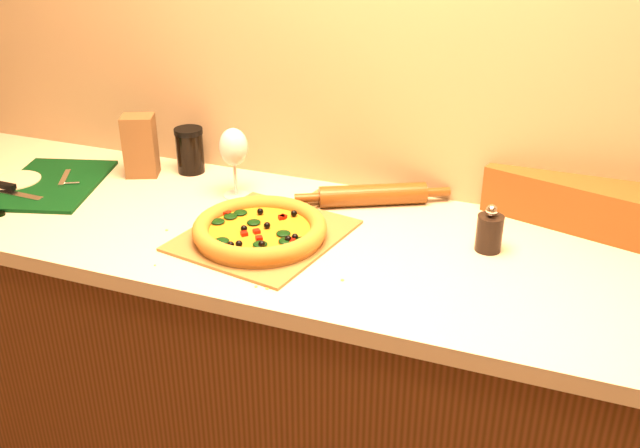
{
  "coord_description": "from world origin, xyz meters",
  "views": [
    {
      "loc": [
        0.45,
        -0.02,
        1.7
      ],
      "look_at": [
        -0.08,
        1.38,
        0.96
      ],
      "focal_mm": 40.0,
      "sensor_mm": 36.0,
      "label": 1
    }
  ],
  "objects_px": {
    "dark_jar": "(190,150)",
    "pepper_grinder": "(489,232)",
    "wine_glass": "(234,149)",
    "cutting_board": "(50,184)",
    "rolling_pin": "(373,195)",
    "side_plate": "(15,182)",
    "pizza_peel": "(267,233)",
    "pizza": "(260,230)"
  },
  "relations": [
    {
      "from": "rolling_pin",
      "to": "side_plate",
      "type": "distance_m",
      "value": 1.02
    },
    {
      "from": "cutting_board",
      "to": "wine_glass",
      "type": "relative_size",
      "value": 2.17
    },
    {
      "from": "pepper_grinder",
      "to": "side_plate",
      "type": "distance_m",
      "value": 1.32
    },
    {
      "from": "pepper_grinder",
      "to": "pizza",
      "type": "bearing_deg",
      "value": -164.17
    },
    {
      "from": "cutting_board",
      "to": "pizza_peel",
      "type": "bearing_deg",
      "value": -20.53
    },
    {
      "from": "side_plate",
      "to": "wine_glass",
      "type": "bearing_deg",
      "value": 13.63
    },
    {
      "from": "pizza",
      "to": "wine_glass",
      "type": "relative_size",
      "value": 1.67
    },
    {
      "from": "rolling_pin",
      "to": "side_plate",
      "type": "bearing_deg",
      "value": -166.9
    },
    {
      "from": "rolling_pin",
      "to": "dark_jar",
      "type": "xyz_separation_m",
      "value": [
        -0.57,
        0.03,
        0.04
      ]
    },
    {
      "from": "wine_glass",
      "to": "side_plate",
      "type": "bearing_deg",
      "value": -166.37
    },
    {
      "from": "pizza_peel",
      "to": "pepper_grinder",
      "type": "bearing_deg",
      "value": 22.59
    },
    {
      "from": "pepper_grinder",
      "to": "wine_glass",
      "type": "distance_m",
      "value": 0.7
    },
    {
      "from": "pizza_peel",
      "to": "wine_glass",
      "type": "bearing_deg",
      "value": 145.02
    },
    {
      "from": "side_plate",
      "to": "rolling_pin",
      "type": "bearing_deg",
      "value": 13.1
    },
    {
      "from": "dark_jar",
      "to": "pepper_grinder",
      "type": "bearing_deg",
      "value": -11.11
    },
    {
      "from": "pizza_peel",
      "to": "wine_glass",
      "type": "height_order",
      "value": "wine_glass"
    },
    {
      "from": "pepper_grinder",
      "to": "side_plate",
      "type": "relative_size",
      "value": 0.81
    },
    {
      "from": "pepper_grinder",
      "to": "dark_jar",
      "type": "distance_m",
      "value": 0.92
    },
    {
      "from": "pepper_grinder",
      "to": "rolling_pin",
      "type": "distance_m",
      "value": 0.36
    },
    {
      "from": "rolling_pin",
      "to": "wine_glass",
      "type": "bearing_deg",
      "value": -167.81
    },
    {
      "from": "pizza_peel",
      "to": "dark_jar",
      "type": "bearing_deg",
      "value": 153.11
    },
    {
      "from": "pizza",
      "to": "cutting_board",
      "type": "relative_size",
      "value": 0.77
    },
    {
      "from": "pepper_grinder",
      "to": "rolling_pin",
      "type": "relative_size",
      "value": 0.31
    },
    {
      "from": "pizza",
      "to": "dark_jar",
      "type": "relative_size",
      "value": 2.42
    },
    {
      "from": "pizza",
      "to": "wine_glass",
      "type": "height_order",
      "value": "wine_glass"
    },
    {
      "from": "pizza_peel",
      "to": "dark_jar",
      "type": "xyz_separation_m",
      "value": [
        -0.38,
        0.29,
        0.06
      ]
    },
    {
      "from": "rolling_pin",
      "to": "side_plate",
      "type": "xyz_separation_m",
      "value": [
        -0.99,
        -0.23,
        -0.02
      ]
    },
    {
      "from": "pizza_peel",
      "to": "cutting_board",
      "type": "bearing_deg",
      "value": -173.86
    },
    {
      "from": "pizza_peel",
      "to": "pepper_grinder",
      "type": "height_order",
      "value": "pepper_grinder"
    },
    {
      "from": "cutting_board",
      "to": "wine_glass",
      "type": "xyz_separation_m",
      "value": [
        0.52,
        0.13,
        0.13
      ]
    },
    {
      "from": "pizza",
      "to": "cutting_board",
      "type": "xyz_separation_m",
      "value": [
        -0.7,
        0.09,
        -0.02
      ]
    },
    {
      "from": "rolling_pin",
      "to": "cutting_board",
      "type": "bearing_deg",
      "value": -166.94
    },
    {
      "from": "rolling_pin",
      "to": "pepper_grinder",
      "type": "bearing_deg",
      "value": -23.86
    },
    {
      "from": "cutting_board",
      "to": "rolling_pin",
      "type": "distance_m",
      "value": 0.91
    },
    {
      "from": "wine_glass",
      "to": "rolling_pin",
      "type": "bearing_deg",
      "value": 12.19
    },
    {
      "from": "pizza_peel",
      "to": "wine_glass",
      "type": "relative_size",
      "value": 2.81
    },
    {
      "from": "wine_glass",
      "to": "dark_jar",
      "type": "height_order",
      "value": "wine_glass"
    },
    {
      "from": "wine_glass",
      "to": "cutting_board",
      "type": "bearing_deg",
      "value": -166.33
    },
    {
      "from": "pizza_peel",
      "to": "pizza",
      "type": "bearing_deg",
      "value": -84.1
    },
    {
      "from": "pizza",
      "to": "pepper_grinder",
      "type": "height_order",
      "value": "pepper_grinder"
    },
    {
      "from": "rolling_pin",
      "to": "wine_glass",
      "type": "height_order",
      "value": "wine_glass"
    },
    {
      "from": "cutting_board",
      "to": "wine_glass",
      "type": "height_order",
      "value": "wine_glass"
    }
  ]
}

